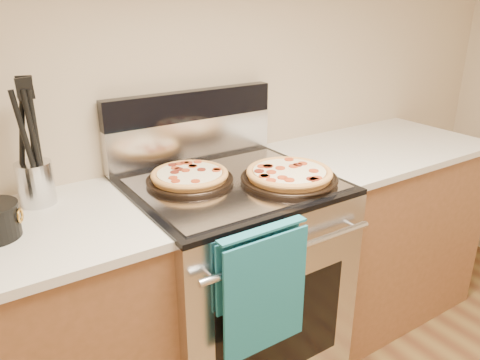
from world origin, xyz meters
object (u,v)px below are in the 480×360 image
utensil_crock (36,183)px  pepperoni_pizza_back (190,177)px  pepperoni_pizza_front (289,175)px  range_body (232,286)px

utensil_crock → pepperoni_pizza_back: bearing=-16.3°
pepperoni_pizza_back → pepperoni_pizza_front: 0.38m
pepperoni_pizza_back → pepperoni_pizza_front: (0.32, -0.20, 0.00)m
range_body → utensil_crock: bearing=161.4°
pepperoni_pizza_front → utensil_crock: (-0.83, 0.35, 0.03)m
pepperoni_pizza_front → utensil_crock: utensil_crock is taller
pepperoni_pizza_back → pepperoni_pizza_front: bearing=-32.1°
pepperoni_pizza_back → range_body: bearing=-26.7°
range_body → pepperoni_pizza_back: (-0.14, 0.07, 0.50)m
pepperoni_pizza_front → utensil_crock: bearing=157.2°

